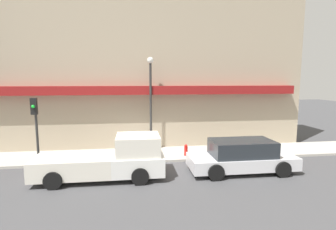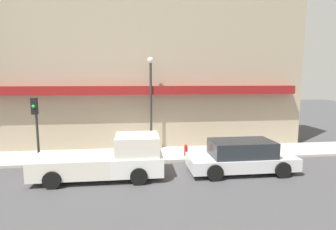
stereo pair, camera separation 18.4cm
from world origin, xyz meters
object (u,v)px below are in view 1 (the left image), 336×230
object	(u,v)px
fire_hydrant	(186,150)
traffic_light	(35,118)
street_lamp	(151,93)
pickup_truck	(109,160)
parked_car	(242,156)

from	to	relation	value
fire_hydrant	traffic_light	bearing A→B (deg)	-176.94
fire_hydrant	street_lamp	xyz separation A→B (m)	(-1.81, 1.38, 3.07)
street_lamp	traffic_light	distance (m)	6.09
pickup_truck	fire_hydrant	distance (m)	4.62
pickup_truck	parked_car	bearing A→B (deg)	1.25
parked_car	street_lamp	bearing A→B (deg)	136.29
pickup_truck	street_lamp	distance (m)	5.15
pickup_truck	street_lamp	bearing A→B (deg)	63.16
parked_car	pickup_truck	bearing A→B (deg)	-179.17
parked_car	fire_hydrant	xyz separation A→B (m)	(-2.12, 2.49, -0.29)
traffic_light	pickup_truck	bearing A→B (deg)	-29.81
fire_hydrant	street_lamp	distance (m)	3.82
parked_car	fire_hydrant	world-z (taller)	parked_car
pickup_truck	fire_hydrant	size ratio (longest dim) A/B	8.78
street_lamp	traffic_light	bearing A→B (deg)	-162.71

